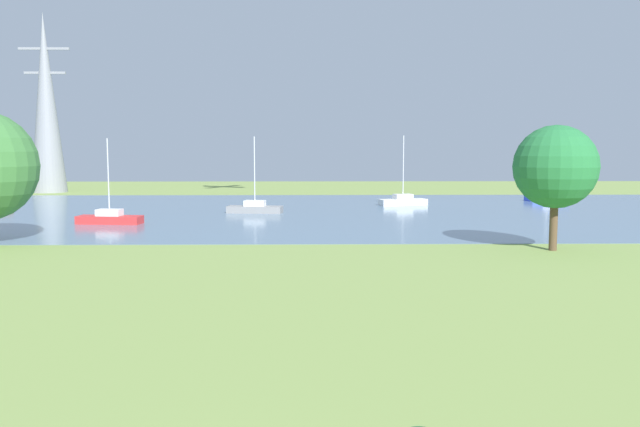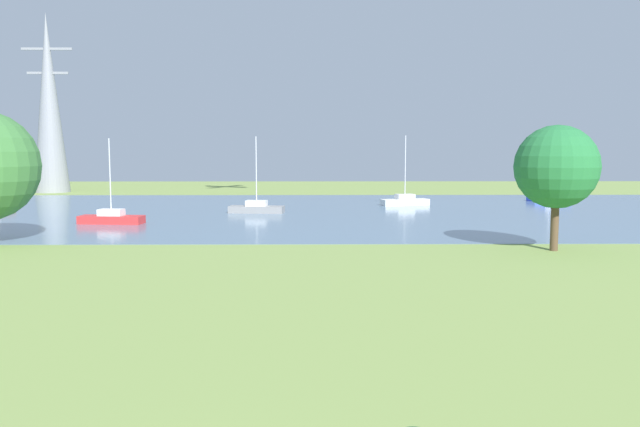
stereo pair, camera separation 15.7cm
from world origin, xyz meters
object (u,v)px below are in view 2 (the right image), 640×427
object	(u,v)px
sailboat_gray	(257,208)
sailboat_white	(405,201)
sailboat_red	(111,218)
tree_west_far	(557,167)
electricity_pylon	(49,103)
sailboat_blue	(549,197)

from	to	relation	value
sailboat_gray	sailboat_white	bearing A→B (deg)	28.03
sailboat_red	tree_west_far	world-z (taller)	tree_west_far
tree_west_far	electricity_pylon	bearing A→B (deg)	134.35
sailboat_red	sailboat_gray	distance (m)	12.99
sailboat_red	sailboat_blue	xyz separation A→B (m)	(40.79, 20.70, 0.01)
sailboat_blue	sailboat_white	bearing A→B (deg)	-162.28
sailboat_red	sailboat_blue	size ratio (longest dim) A/B	0.88
sailboat_gray	sailboat_white	world-z (taller)	sailboat_white
sailboat_blue	electricity_pylon	distance (m)	61.88
tree_west_far	electricity_pylon	world-z (taller)	electricity_pylon
sailboat_blue	sailboat_white	distance (m)	17.20
sailboat_blue	sailboat_white	world-z (taller)	sailboat_blue
electricity_pylon	sailboat_gray	bearing A→B (deg)	-43.44
sailboat_white	tree_west_far	bearing A→B (deg)	-81.43
sailboat_red	electricity_pylon	bearing A→B (deg)	117.66
sailboat_gray	sailboat_red	bearing A→B (deg)	-142.30
sailboat_blue	tree_west_far	distance (m)	36.13
sailboat_blue	tree_west_far	size ratio (longest dim) A/B	1.04
sailboat_blue	tree_west_far	xyz separation A→B (m)	(-12.08, -33.79, 4.20)
electricity_pylon	sailboat_red	bearing A→B (deg)	-62.34
sailboat_gray	tree_west_far	size ratio (longest dim) A/B	0.95
sailboat_gray	electricity_pylon	world-z (taller)	electricity_pylon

